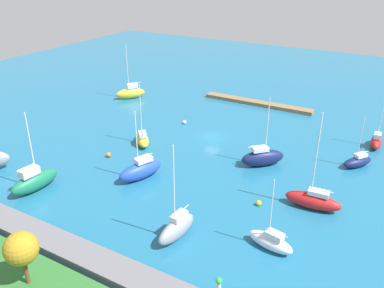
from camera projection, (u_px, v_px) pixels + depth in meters
name	position (u px, v px, depth m)	size (l,w,h in m)	color
water	(212.00, 137.00, 68.76)	(160.00, 160.00, 0.00)	#1E668C
pier_dock	(257.00, 103.00, 83.60)	(23.09, 2.16, 0.70)	olive
breakwater	(63.00, 247.00, 41.94)	(66.60, 3.25, 1.07)	slate
park_tree_west	(21.00, 249.00, 35.37)	(3.08, 3.08, 5.45)	brown
sailboat_yellow_outer_mooring	(131.00, 93.00, 86.91)	(5.30, 5.99, 11.96)	yellow
sailboat_navy_along_channel	(358.00, 161.00, 58.74)	(4.35, 5.02, 7.97)	#141E4C
sailboat_red_inner_mooring	(376.00, 141.00, 64.71)	(2.01, 4.84, 9.14)	red
sailboat_green_off_beacon	(34.00, 181.00, 52.68)	(2.83, 7.07, 10.80)	#19724C
sailboat_white_lone_south	(271.00, 241.00, 42.22)	(5.36, 2.68, 8.23)	white
sailboat_blue_far_north	(141.00, 170.00, 55.46)	(4.39, 7.09, 10.02)	#2347B2
sailboat_yellow_west_end	(142.00, 139.00, 65.80)	(5.25, 5.38, 10.10)	yellow
sailboat_navy_near_pier	(263.00, 157.00, 58.93)	(6.23, 6.17, 10.41)	#141E4C
sailboat_gray_center_basin	(177.00, 228.00, 43.67)	(2.27, 5.95, 11.34)	gray
sailboat_red_lone_north	(313.00, 200.00, 48.92)	(6.87, 2.46, 12.40)	red
mooring_buoy_white	(184.00, 122.00, 73.97)	(0.72, 0.72, 0.72)	white
mooring_buoy_orange	(108.00, 155.00, 61.78)	(0.74, 0.74, 0.74)	orange
mooring_buoy_yellow	(259.00, 203.00, 49.76)	(0.69, 0.69, 0.69)	yellow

